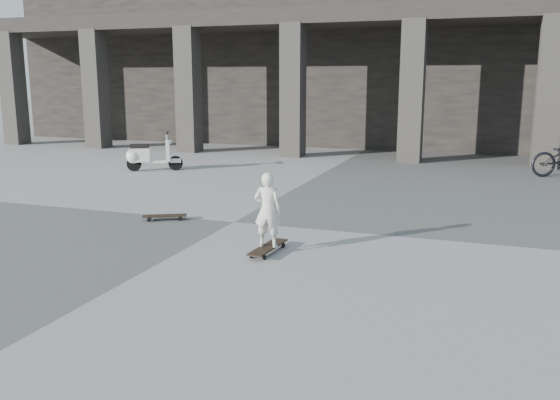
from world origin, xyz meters
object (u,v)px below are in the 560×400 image
(longboard, at_px, (268,248))
(scooter, at_px, (145,156))
(child, at_px, (268,210))
(skateboard_spare, at_px, (165,216))

(longboard, distance_m, scooter, 8.17)
(longboard, bearing_deg, child, -175.90)
(child, bearing_deg, scooter, -51.20)
(child, bearing_deg, skateboard_spare, -32.50)
(scooter, bearing_deg, child, -73.02)
(longboard, xyz_separation_m, child, (0.00, -0.00, 0.54))
(skateboard_spare, bearing_deg, scooter, 98.30)
(skateboard_spare, xyz_separation_m, child, (2.34, -1.21, 0.54))
(skateboard_spare, relative_size, child, 0.71)
(longboard, relative_size, scooter, 0.69)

